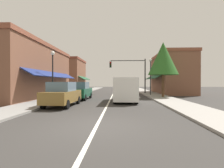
{
  "coord_description": "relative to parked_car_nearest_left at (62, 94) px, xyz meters",
  "views": [
    {
      "loc": [
        0.9,
        -6.67,
        1.75
      ],
      "look_at": [
        -0.0,
        14.53,
        1.52
      ],
      "focal_mm": 27.19,
      "sensor_mm": 36.0,
      "label": 1
    }
  ],
  "objects": [
    {
      "name": "parked_car_second_left",
      "position": [
        0.17,
        4.84,
        0.0
      ],
      "size": [
        1.85,
        4.13,
        1.77
      ],
      "rotation": [
        0.0,
        0.0,
        -0.02
      ],
      "color": "#0F4C33",
      "rests_on": "ground"
    },
    {
      "name": "street_lamp_left_near",
      "position": [
        -1.91,
        3.0,
        2.22
      ],
      "size": [
        0.36,
        0.36,
        4.57
      ],
      "color": "black",
      "rests_on": "ground"
    },
    {
      "name": "street_lamp_right_mid",
      "position": [
        8.17,
        10.0,
        2.35
      ],
      "size": [
        0.36,
        0.36,
        4.79
      ],
      "color": "black",
      "rests_on": "ground"
    },
    {
      "name": "lane_center_stripe",
      "position": [
        3.22,
        12.54,
        -0.88
      ],
      "size": [
        0.14,
        52.0,
        0.01
      ],
      "primitive_type": "cube",
      "color": "silver",
      "rests_on": "ground"
    },
    {
      "name": "sidewalk_right",
      "position": [
        8.72,
        12.54,
        -0.82
      ],
      "size": [
        2.6,
        56.0,
        0.12
      ],
      "primitive_type": "cube",
      "color": "gray",
      "rests_on": "ground"
    },
    {
      "name": "storefront_left_block",
      "position": [
        -6.41,
        6.54,
        2.1
      ],
      "size": [
        6.99,
        14.2,
        5.95
      ],
      "color": "brown",
      "rests_on": "ground"
    },
    {
      "name": "storefront_far_left",
      "position": [
        -5.58,
        22.54,
        2.37
      ],
      "size": [
        5.33,
        8.2,
        6.48
      ],
      "color": "brown",
      "rests_on": "ground"
    },
    {
      "name": "tree_right_near",
      "position": [
        9.02,
        7.0,
        3.5
      ],
      "size": [
        3.32,
        3.32,
        6.22
      ],
      "color": "#4C331E",
      "rests_on": "ground"
    },
    {
      "name": "traffic_signal_mast_arm",
      "position": [
        6.05,
        13.52,
        2.76
      ],
      "size": [
        5.45,
        0.5,
        5.26
      ],
      "color": "#333333",
      "rests_on": "ground"
    },
    {
      "name": "parked_car_nearest_left",
      "position": [
        0.0,
        0.0,
        0.0
      ],
      "size": [
        1.87,
        4.14,
        1.77
      ],
      "rotation": [
        0.0,
        0.0,
        -0.03
      ],
      "color": "brown",
      "rests_on": "ground"
    },
    {
      "name": "van_in_lane",
      "position": [
        4.67,
        3.18,
        0.27
      ],
      "size": [
        2.06,
        5.21,
        2.12
      ],
      "rotation": [
        0.0,
        0.0,
        -0.02
      ],
      "color": "silver",
      "rests_on": "ground"
    },
    {
      "name": "ground_plane",
      "position": [
        3.22,
        12.54,
        -0.88
      ],
      "size": [
        80.0,
        80.0,
        0.0
      ],
      "primitive_type": "plane",
      "color": "#33302D"
    },
    {
      "name": "sidewalk_left",
      "position": [
        -2.28,
        12.54,
        -0.82
      ],
      "size": [
        2.6,
        56.0,
        0.12
      ],
      "primitive_type": "cube",
      "color": "gray",
      "rests_on": "ground"
    },
    {
      "name": "storefront_right_block",
      "position": [
        12.16,
        14.54,
        2.17
      ],
      "size": [
        5.61,
        10.2,
        6.09
      ],
      "color": "brown",
      "rests_on": "ground"
    }
  ]
}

